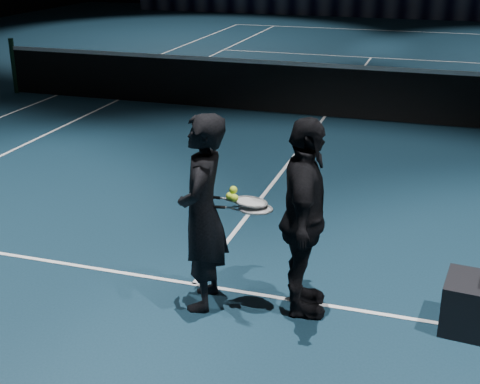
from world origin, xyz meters
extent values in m
plane|color=#0D2431|center=(0.00, 0.00, 0.00)|extent=(36.00, 36.00, 0.00)
cylinder|color=black|center=(-6.40, 0.00, 0.55)|extent=(0.10, 0.10, 1.10)
cube|color=black|center=(0.00, 0.00, 0.45)|extent=(12.80, 0.02, 0.86)
cube|color=white|center=(0.00, 0.00, 0.92)|extent=(12.80, 0.03, 0.07)
cube|color=black|center=(0.00, 15.50, 0.45)|extent=(22.00, 0.15, 0.90)
imported|color=black|center=(0.21, -6.67, 0.86)|extent=(0.50, 0.68, 1.72)
imported|color=black|center=(1.05, -6.53, 0.86)|extent=(0.61, 1.07, 1.72)
camera|label=1|loc=(2.07, -11.49, 3.05)|focal=50.00mm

